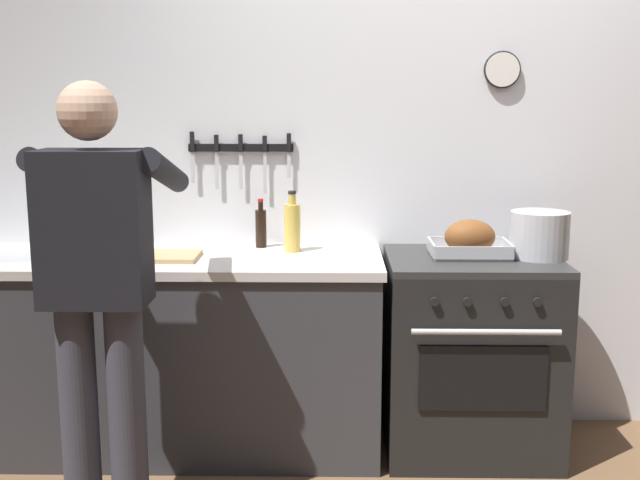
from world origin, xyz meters
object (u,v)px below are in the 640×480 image
object	(u,v)px
bottle_cooking_oil	(292,226)
roasting_pan	(470,240)
bottle_soy_sauce	(261,227)
stove	(470,354)
stock_pot	(539,235)
cutting_board	(158,256)
bottle_olive_oil	(120,225)
person_cook	(98,278)

from	to	relation	value
bottle_cooking_oil	roasting_pan	bearing A→B (deg)	-6.60
bottle_soy_sauce	bottle_cooking_oil	size ratio (longest dim) A/B	0.82
stove	stock_pot	world-z (taller)	stock_pot
cutting_board	bottle_olive_oil	bearing A→B (deg)	132.23
roasting_pan	bottle_soy_sauce	bearing A→B (deg)	168.48
roasting_pan	cutting_board	xyz separation A→B (m)	(-1.38, -0.08, -0.06)
stove	roasting_pan	world-z (taller)	roasting_pan
bottle_olive_oil	person_cook	bearing A→B (deg)	-80.50
person_cook	cutting_board	xyz separation A→B (m)	(0.09, 0.60, -0.04)
person_cook	bottle_soy_sauce	distance (m)	1.01
person_cook	roasting_pan	bearing A→B (deg)	-74.35
stock_pot	bottle_cooking_oil	bearing A→B (deg)	174.10
roasting_pan	stock_pot	size ratio (longest dim) A/B	1.36
bottle_olive_oil	bottle_cooking_oil	size ratio (longest dim) A/B	0.94
cutting_board	bottle_olive_oil	world-z (taller)	bottle_olive_oil
cutting_board	bottle_cooking_oil	bearing A→B (deg)	16.02
person_cook	bottle_cooking_oil	world-z (taller)	person_cook
stock_pot	bottle_olive_oil	distance (m)	1.92
bottle_soy_sauce	bottle_cooking_oil	world-z (taller)	bottle_cooking_oil
stove	cutting_board	bearing A→B (deg)	-177.83
person_cook	bottle_cooking_oil	xyz separation A→B (m)	(0.67, 0.76, 0.07)
bottle_soy_sauce	bottle_olive_oil	bearing A→B (deg)	-178.23
stove	bottle_olive_oil	distance (m)	1.73
cutting_board	bottle_soy_sauce	bearing A→B (deg)	31.93
stove	roasting_pan	size ratio (longest dim) A/B	2.56
person_cook	bottle_cooking_oil	bearing A→B (deg)	-50.27
cutting_board	person_cook	bearing A→B (deg)	-98.12
cutting_board	stove	bearing A→B (deg)	2.17
person_cook	stock_pot	distance (m)	1.89
roasting_pan	bottle_cooking_oil	xyz separation A→B (m)	(-0.80, 0.09, 0.05)
stove	cutting_board	distance (m)	1.47
stock_pot	bottle_olive_oil	bearing A→B (deg)	174.19
roasting_pan	stove	bearing A→B (deg)	-57.53
bottle_olive_oil	stock_pot	bearing A→B (deg)	-5.81
bottle_soy_sauce	bottle_cooking_oil	distance (m)	0.19
stove	bottle_soy_sauce	size ratio (longest dim) A/B	3.91
bottle_olive_oil	roasting_pan	bearing A→B (deg)	-6.14
cutting_board	bottle_olive_oil	size ratio (longest dim) A/B	1.37
stock_pot	cutting_board	distance (m)	1.69
roasting_pan	cutting_board	bearing A→B (deg)	-176.84
cutting_board	stock_pot	bearing A→B (deg)	1.87
stove	bottle_cooking_oil	bearing A→B (deg)	171.89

